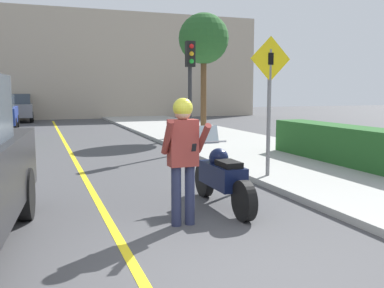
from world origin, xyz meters
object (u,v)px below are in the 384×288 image
motorcycle (222,177)px  person_biker (183,147)px  crossing_sign (269,93)px  traffic_light (190,74)px  parked_car_grey (17,107)px  street_tree (204,40)px

motorcycle → person_biker: (-0.89, -0.68, 0.61)m
person_biker → crossing_sign: size_ratio=0.63×
person_biker → traffic_light: bearing=69.5°
motorcycle → parked_car_grey: size_ratio=0.52×
parked_car_grey → street_tree: bearing=-57.4°
person_biker → street_tree: street_tree is taller
motorcycle → parked_car_grey: parked_car_grey is taller
person_biker → parked_car_grey: size_ratio=0.43×
motorcycle → parked_car_grey: bearing=100.1°
motorcycle → crossing_sign: (1.73, 1.53, 1.34)m
motorcycle → parked_car_grey: (-3.89, 21.94, 0.36)m
person_biker → crossing_sign: bearing=40.0°
person_biker → traffic_light: size_ratio=0.55×
traffic_light → parked_car_grey: size_ratio=0.77×
person_biker → parked_car_grey: (-3.00, 22.62, -0.25)m
traffic_light → parked_car_grey: 16.91m
motorcycle → traffic_light: (1.62, 6.03, 1.89)m
traffic_light → street_tree: size_ratio=0.67×
motorcycle → traffic_light: size_ratio=0.67×
motorcycle → traffic_light: traffic_light is taller
traffic_light → parked_car_grey: traffic_light is taller
crossing_sign → traffic_light: size_ratio=0.88×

